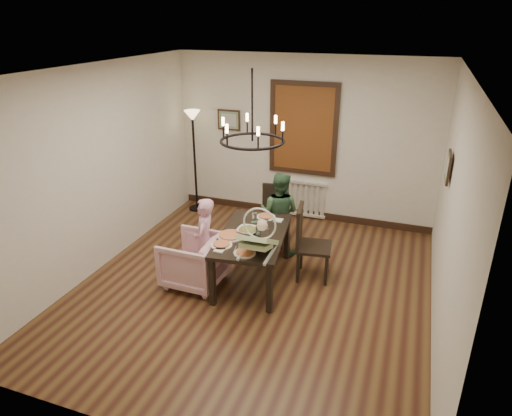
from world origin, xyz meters
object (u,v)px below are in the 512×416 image
Objects in this scene: chair_right at (314,243)px; drinking_glass at (258,231)px; dining_table at (253,239)px; baby_bouncer at (258,238)px; armchair at (194,261)px; elderly_woman at (205,248)px; chair_far at (273,216)px; floor_lamp at (195,163)px; seated_man at (279,220)px.

drinking_glass is (-0.66, -0.40, 0.25)m from chair_right.
drinking_glass reaches higher than dining_table.
baby_bouncer is (-0.52, -0.81, 0.37)m from chair_right.
dining_table reaches higher than armchair.
armchair is at bearing 107.13° from chair_right.
elderly_woman is 7.03× the size of drinking_glass.
chair_far is at bearing 157.70° from armchair.
dining_table is 0.88× the size of floor_lamp.
elderly_woman is at bearing -165.05° from drinking_glass.
seated_man reaches higher than dining_table.
dining_table is 2.70m from floor_lamp.
baby_bouncer reaches higher than dining_table.
dining_table is at bearing 117.54° from armchair.
dining_table is 0.84m from armchair.
armchair is 5.35× the size of drinking_glass.
seated_man reaches higher than chair_right.
armchair is 2.63m from floor_lamp.
drinking_glass is at bearing 112.58° from chair_right.
floor_lamp is at bearing -153.00° from armchair.
floor_lamp reaches higher than seated_man.
floor_lamp reaches higher than baby_bouncer.
baby_bouncer reaches higher than chair_far.
baby_bouncer is (0.24, -0.47, 0.28)m from dining_table.
floor_lamp is at bearing 49.76° from chair_right.
floor_lamp is at bearing 133.62° from drinking_glass.
drinking_glass is at bearing 92.41° from seated_man.
seated_man is 0.58× the size of floor_lamp.
chair_far is (-0.07, 1.12, -0.14)m from dining_table.
seated_man is 2.22m from floor_lamp.
chair_far is 1.67m from baby_bouncer.
elderly_woman is (-1.35, -0.58, -0.03)m from chair_right.
seated_man is at bearing 76.67° from dining_table.
armchair is (-0.71, -0.35, -0.27)m from dining_table.
baby_bouncer is (0.31, -1.58, 0.43)m from chair_far.
floor_lamp is at bearing -26.65° from seated_man.
drinking_glass is (0.10, -0.05, 0.15)m from dining_table.
seated_man is at bearing -58.86° from chair_far.
baby_bouncer is (0.15, -1.38, 0.37)m from seated_man.
dining_table is 0.65m from elderly_woman.
dining_table is at bearing -47.09° from floor_lamp.
chair_far is 0.27m from seated_man.
chair_far is 6.67× the size of drinking_glass.
dining_table is 2.10× the size of armchair.
chair_right is 1.73× the size of baby_bouncer.
floor_lamp is at bearing 125.26° from dining_table.
seated_man reaches higher than drinking_glass.
chair_far is 2.00m from floor_lamp.
seated_man is 7.41× the size of drinking_glass.
seated_man is (0.16, -0.21, 0.05)m from chair_far.
seated_man is at bearing 94.72° from baby_bouncer.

